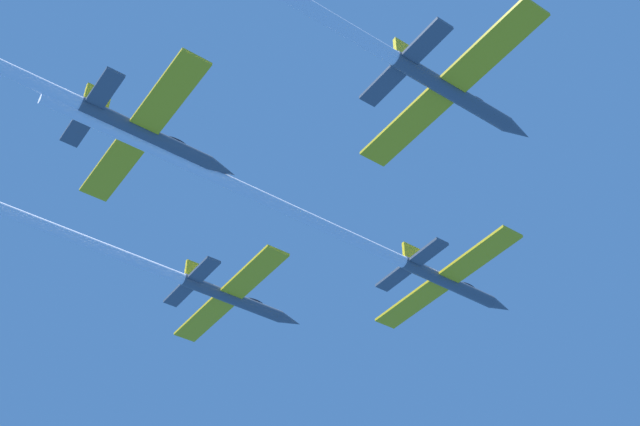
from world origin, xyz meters
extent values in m
cylinder|color=#4C5660|center=(-0.87, -0.42, -0.93)|extent=(1.35, 12.27, 1.35)
cone|color=#4C5660|center=(-0.87, 7.06, -0.93)|extent=(1.32, 2.70, 1.32)
ellipsoid|color=black|center=(-0.87, 2.28, -0.36)|extent=(0.95, 2.45, 0.68)
cube|color=yellow|center=(-6.21, -1.04, -0.93)|extent=(9.33, 2.70, 0.29)
cube|color=yellow|center=(4.47, -1.04, -0.93)|extent=(9.33, 2.70, 0.29)
cube|color=yellow|center=(-0.87, -5.33, 0.72)|extent=(0.35, 2.21, 1.96)
cube|color=#4C5660|center=(-3.65, -5.58, -0.93)|extent=(4.20, 1.62, 0.29)
cube|color=#4C5660|center=(1.90, -5.58, -0.93)|extent=(4.20, 1.62, 0.29)
cylinder|color=white|center=(-0.87, -25.75, -0.93)|extent=(1.22, 38.37, 1.22)
cylinder|color=#4C5660|center=(-17.29, -16.93, -0.27)|extent=(1.35, 12.27, 1.35)
cone|color=#4C5660|center=(-17.29, -9.44, -0.27)|extent=(1.32, 2.70, 1.32)
ellipsoid|color=black|center=(-17.29, -14.23, 0.31)|extent=(0.95, 2.45, 0.68)
cube|color=yellow|center=(-22.63, -17.54, -0.27)|extent=(9.33, 2.70, 0.29)
cube|color=yellow|center=(-11.96, -17.54, -0.27)|extent=(9.33, 2.70, 0.29)
cube|color=yellow|center=(-17.29, -21.84, 1.39)|extent=(0.35, 2.21, 1.96)
cube|color=#4C5660|center=(-20.07, -22.08, -0.27)|extent=(4.20, 1.62, 0.29)
cube|color=#4C5660|center=(-14.52, -22.08, -0.27)|extent=(4.20, 1.62, 0.29)
cylinder|color=#4C5660|center=(18.68, -17.47, -0.51)|extent=(1.35, 12.27, 1.35)
cone|color=#4C5660|center=(18.68, -9.98, -0.51)|extent=(1.32, 2.70, 1.32)
ellipsoid|color=black|center=(18.68, -14.77, 0.07)|extent=(0.95, 2.45, 0.68)
cube|color=yellow|center=(13.34, -18.09, -0.51)|extent=(9.33, 2.70, 0.29)
cube|color=yellow|center=(24.02, -18.09, -0.51)|extent=(9.33, 2.70, 0.29)
cube|color=yellow|center=(18.68, -22.38, 1.15)|extent=(0.35, 2.21, 1.96)
cube|color=#4C5660|center=(15.90, -22.63, -0.51)|extent=(4.20, 1.62, 0.29)
cube|color=#4C5660|center=(21.45, -22.63, -0.51)|extent=(4.20, 1.62, 0.29)
cylinder|color=#4C5660|center=(-0.16, -35.77, -0.47)|extent=(1.35, 12.27, 1.35)
cone|color=#4C5660|center=(-0.16, -28.28, -0.47)|extent=(1.32, 2.70, 1.32)
ellipsoid|color=black|center=(-0.16, -33.07, 0.11)|extent=(0.95, 2.45, 0.68)
cube|color=yellow|center=(-5.50, -36.38, -0.47)|extent=(9.33, 2.70, 0.29)
cube|color=yellow|center=(5.18, -36.38, -0.47)|extent=(9.33, 2.70, 0.29)
cube|color=yellow|center=(-0.16, -40.68, 1.19)|extent=(0.35, 2.21, 1.96)
cube|color=#4C5660|center=(-2.94, -40.92, -0.47)|extent=(4.20, 1.62, 0.29)
cube|color=#4C5660|center=(2.61, -40.92, -0.47)|extent=(4.20, 1.62, 0.29)
camera|label=1|loc=(49.70, -52.81, -52.98)|focal=47.27mm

